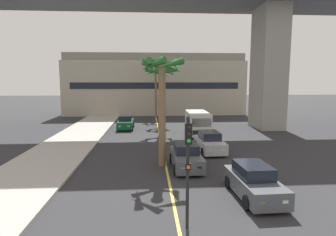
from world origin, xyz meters
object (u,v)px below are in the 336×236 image
object	(u,v)px
car_queue_front	(126,123)
traffic_light_median_far	(160,116)
car_queue_third	(254,182)
palm_tree_mid_median	(156,70)
palm_tree_near_median	(161,77)
delivery_van	(198,123)
car_queue_fourth	(210,143)
palm_tree_far_median	(160,72)
car_queue_second	(186,157)
palm_tree_farthest_median	(162,84)
traffic_light_median_near	(188,158)

from	to	relation	value
car_queue_front	traffic_light_median_far	size ratio (longest dim) A/B	0.98
car_queue_third	palm_tree_mid_median	bearing A→B (deg)	97.23
palm_tree_near_median	palm_tree_mid_median	xyz separation A→B (m)	(-0.26, 12.04, 1.31)
delivery_van	traffic_light_median_far	xyz separation A→B (m)	(-4.04, -5.62, 1.43)
car_queue_fourth	palm_tree_far_median	xyz separation A→B (m)	(-3.15, 15.94, 5.95)
car_queue_second	palm_tree_near_median	size ratio (longest dim) A/B	0.59
car_queue_front	car_queue_third	size ratio (longest dim) A/B	0.99
palm_tree_mid_median	palm_tree_near_median	bearing A→B (deg)	-88.75
car_queue_third	car_queue_second	bearing A→B (deg)	118.68
car_queue_fourth	palm_tree_mid_median	bearing A→B (deg)	99.57
car_queue_front	car_queue_third	bearing A→B (deg)	-69.22
car_queue_fourth	traffic_light_median_far	bearing A→B (deg)	162.54
palm_tree_mid_median	palm_tree_farthest_median	size ratio (longest dim) A/B	1.25
palm_tree_near_median	palm_tree_farthest_median	world-z (taller)	palm_tree_farthest_median
car_queue_third	traffic_light_median_near	distance (m)	4.87
traffic_light_median_far	palm_tree_near_median	world-z (taller)	palm_tree_near_median
car_queue_fourth	palm_tree_near_median	world-z (taller)	palm_tree_near_median
traffic_light_median_far	car_queue_fourth	bearing A→B (deg)	-17.46
car_queue_second	palm_tree_near_median	xyz separation A→B (m)	(-0.97, 13.38, 5.11)
car_queue_third	traffic_light_median_near	size ratio (longest dim) A/B	0.99
palm_tree_far_median	car_queue_fourth	bearing A→B (deg)	-78.82
car_queue_front	car_queue_fourth	world-z (taller)	same
traffic_light_median_near	palm_tree_mid_median	size ratio (longest dim) A/B	0.48
palm_tree_farthest_median	palm_tree_far_median	bearing A→B (deg)	87.93
car_queue_second	palm_tree_near_median	distance (m)	14.36
car_queue_second	palm_tree_farthest_median	xyz separation A→B (m)	(-1.48, 0.52, 4.56)
palm_tree_mid_median	car_queue_fourth	bearing A→B (deg)	-80.43
car_queue_third	traffic_light_median_near	world-z (taller)	traffic_light_median_near
car_queue_front	palm_tree_near_median	world-z (taller)	palm_tree_near_median
car_queue_second	palm_tree_mid_median	bearing A→B (deg)	92.79
palm_tree_near_median	palm_tree_far_median	world-z (taller)	palm_tree_far_median
car_queue_fourth	palm_tree_farthest_median	world-z (taller)	palm_tree_farthest_median
palm_tree_mid_median	palm_tree_far_median	distance (m)	5.52
car_queue_front	traffic_light_median_near	size ratio (longest dim) A/B	0.98
traffic_light_median_near	palm_tree_near_median	world-z (taller)	palm_tree_near_median
car_queue_third	palm_tree_far_median	size ratio (longest dim) A/B	0.51
palm_tree_mid_median	traffic_light_median_far	bearing A→B (deg)	-90.57
car_queue_third	palm_tree_mid_median	world-z (taller)	palm_tree_mid_median
palm_tree_farthest_median	delivery_van	bearing A→B (deg)	68.40
car_queue_front	palm_tree_farthest_median	bearing A→B (deg)	-76.59
traffic_light_median_far	palm_tree_near_median	distance (m)	8.77
car_queue_second	delivery_van	distance (m)	11.15
car_queue_third	car_queue_fourth	xyz separation A→B (m)	(-0.21, 8.73, 0.00)
palm_tree_near_median	palm_tree_far_median	bearing A→B (deg)	88.28
delivery_van	car_queue_fourth	bearing A→B (deg)	-91.91
palm_tree_far_median	traffic_light_median_far	bearing A→B (deg)	-92.57
palm_tree_near_median	traffic_light_median_near	bearing A→B (deg)	-89.87
palm_tree_near_median	car_queue_fourth	bearing A→B (deg)	-70.36
car_queue_front	car_queue_second	xyz separation A→B (m)	(4.99, -15.24, 0.00)
palm_tree_mid_median	palm_tree_far_median	size ratio (longest dim) A/B	1.06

